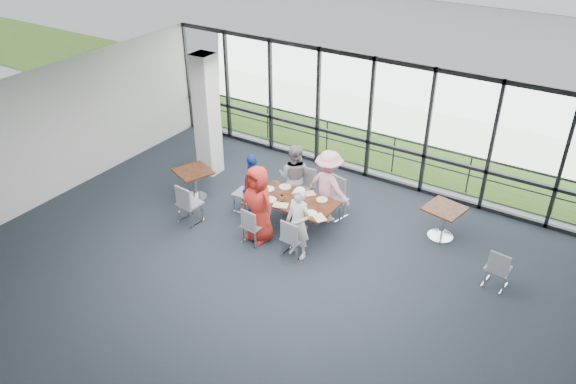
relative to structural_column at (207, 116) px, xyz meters
The scene contains 39 objects.
floor 4.96m from the structural_column, 39.81° to the right, with size 12.00×10.00×0.02m, color #212630.
ceiling 4.95m from the structural_column, 39.81° to the right, with size 12.00×10.00×0.04m, color white.
wall_left 3.84m from the structural_column, 128.66° to the right, with size 0.10×10.00×3.20m, color silver.
curtain_wall_back 4.12m from the structural_column, 29.05° to the left, with size 12.00×0.10×3.20m, color white.
structural_column is the anchor object (origin of this frame).
apron 8.04m from the structural_column, 62.78° to the left, with size 80.00×70.00×0.02m, color gray.
grass_strip 6.36m from the structural_column, 54.25° to the left, with size 80.00×5.00×0.01m, color #2C4F15.
guard_rail 4.57m from the structural_column, 35.84° to the left, with size 0.06×0.06×12.00m, color #2D2D33.
main_table 3.65m from the structural_column, 18.20° to the right, with size 1.83×1.03×0.75m.
side_table_left 1.70m from the structural_column, 66.62° to the right, with size 1.03×1.03×0.75m.
side_table_right 6.30m from the structural_column, ahead, with size 0.89×0.89×0.75m.
diner_near_left 3.50m from the structural_column, 32.84° to the right, with size 0.86×0.56×1.76m, color #B0251C.
diner_near_right 4.43m from the structural_column, 26.03° to the right, with size 0.59×0.43×1.61m, color silver.
diner_far_left 2.95m from the structural_column, ahead, with size 0.80×0.49×1.64m, color gray.
diner_far_right 3.85m from the structural_column, ahead, with size 1.12×0.58×1.73m, color pink.
diner_end 2.51m from the structural_column, 25.34° to the right, with size 0.88×0.48×1.50m, color #1C3996.
chair_main_nl 3.69m from the structural_column, 35.32° to the right, with size 0.42×0.42×0.85m, color gray, non-canonical shape.
chair_main_nr 4.46m from the structural_column, 27.11° to the right, with size 0.43×0.43×0.89m, color gray, non-canonical shape.
chair_main_fl 3.17m from the structural_column, ahead, with size 0.46×0.46×0.94m, color gray, non-canonical shape.
chair_main_fr 4.02m from the structural_column, ahead, with size 0.45×0.45×0.92m, color gray, non-canonical shape.
chair_main_end 2.48m from the structural_column, 29.10° to the right, with size 0.46×0.46×0.94m, color gray, non-canonical shape.
chair_spare_la 2.69m from the structural_column, 61.25° to the right, with size 0.48×0.48×0.97m, color gray, non-canonical shape.
chair_spare_lb 1.16m from the structural_column, 141.22° to the left, with size 0.44×0.44×0.90m, color gray, non-canonical shape.
chair_spare_r 7.79m from the structural_column, ahead, with size 0.42×0.42×0.86m, color gray, non-canonical shape.
plate_nl 3.29m from the structural_column, 25.97° to the right, with size 0.29×0.29×0.01m, color white.
plate_nr 4.22m from the structural_column, 19.50° to the right, with size 0.25×0.25×0.01m, color white.
plate_fl 3.05m from the structural_column, 14.65° to the right, with size 0.28×0.28×0.01m, color white.
plate_fr 4.00m from the structural_column, 11.53° to the right, with size 0.26×0.26×0.01m, color white.
plate_end 2.89m from the structural_column, 21.85° to the right, with size 0.28×0.28×0.01m, color white.
tumbler_a 3.47m from the structural_column, 22.71° to the right, with size 0.07×0.07×0.15m, color white.
tumbler_b 3.88m from the structural_column, 19.25° to the right, with size 0.07×0.07×0.13m, color white.
tumbler_c 3.62m from the structural_column, 15.17° to the right, with size 0.07×0.07×0.13m, color white.
tumbler_d 3.01m from the structural_column, 24.63° to the right, with size 0.07×0.07×0.15m, color white.
menu_a 3.60m from the structural_column, 24.54° to the right, with size 0.33×0.23×0.00m, color white.
menu_b 4.46m from the structural_column, 19.07° to the right, with size 0.32×0.23×0.00m, color white.
menu_c 3.61m from the structural_column, 11.78° to the right, with size 0.32×0.22×0.00m, color white.
condiment_caddy 3.66m from the structural_column, 17.45° to the right, with size 0.10×0.07×0.04m, color black.
ketchup_bottle 3.63m from the structural_column, 17.19° to the right, with size 0.06×0.06×0.18m, color #941501.
green_bottle 3.64m from the structural_column, 18.09° to the right, with size 0.05×0.05×0.20m, color #1B6C23.
Camera 1 is at (5.26, -7.05, 7.15)m, focal length 35.00 mm.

